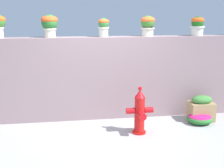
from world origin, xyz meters
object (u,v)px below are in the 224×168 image
potted_plant_4 (148,24)px  planter_box (201,109)px  potted_plant_3 (104,26)px  fire_hydrant (140,113)px  potted_plant_2 (49,23)px  potted_plant_5 (197,25)px  flower_bush_left (200,118)px

potted_plant_4 → planter_box: 2.05m
potted_plant_3 → potted_plant_4: (0.91, 0.05, 0.02)m
fire_hydrant → potted_plant_4: bearing=69.6°
potted_plant_4 → fire_hydrant: size_ratio=0.47×
potted_plant_3 → planter_box: size_ratio=0.69×
potted_plant_2 → potted_plant_4: potted_plant_2 is taller
potted_plant_4 → fire_hydrant: 1.87m
fire_hydrant → planter_box: 1.49m
potted_plant_3 → planter_box: 2.61m
potted_plant_2 → planter_box: bearing=-10.2°
fire_hydrant → potted_plant_3: bearing=120.0°
potted_plant_5 → flower_bush_left: (-0.09, -0.62, -1.82)m
potted_plant_3 → potted_plant_5: size_ratio=0.92×
potted_plant_4 → flower_bush_left: bearing=-35.4°
potted_plant_5 → fire_hydrant: (-1.41, -0.94, -1.52)m
potted_plant_3 → potted_plant_2: bearing=177.4°
potted_plant_2 → flower_bush_left: bearing=-13.1°
flower_bush_left → planter_box: bearing=58.6°
fire_hydrant → potted_plant_5: bearing=33.5°
fire_hydrant → flower_bush_left: (1.32, 0.31, -0.30)m
potted_plant_5 → fire_hydrant: 2.28m
planter_box → fire_hydrant: bearing=-162.2°
potted_plant_2 → potted_plant_3: bearing=-2.6°
potted_plant_4 → potted_plant_5: bearing=-3.0°
flower_bush_left → potted_plant_4: bearing=144.6°
potted_plant_4 → flower_bush_left: 2.18m
potted_plant_2 → potted_plant_5: (3.01, -0.06, -0.04)m
potted_plant_4 → fire_hydrant: bearing=-110.4°
fire_hydrant → flower_bush_left: bearing=13.3°
potted_plant_2 → flower_bush_left: size_ratio=0.84×
potted_plant_3 → fire_hydrant: (0.55, -0.95, -1.51)m
fire_hydrant → planter_box: size_ratio=1.64×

